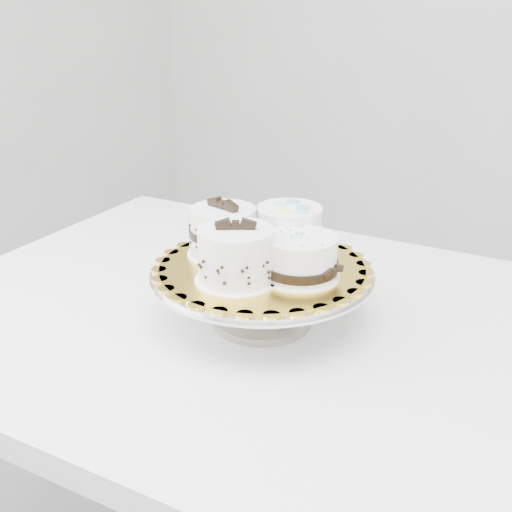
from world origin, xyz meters
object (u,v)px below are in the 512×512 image
Objects in this scene: cake_stand at (262,286)px; cake_swirl at (236,256)px; table at (294,362)px; cake_dots at (289,230)px; cake_ribbon at (300,258)px; cake_banded at (223,233)px; cake_board at (262,267)px.

cake_stand is 0.10m from cake_swirl.
table is 0.22m from cake_dots.
cake_ribbon is at bearing 0.24° from cake_stand.
cake_stand is at bearing -148.23° from table.
cake_ribbon is (0.03, -0.03, 0.20)m from table.
table is 11.25× the size of cake_banded.
cake_board is at bearing -148.23° from table.
cake_stand is 0.09m from cake_ribbon.
cake_swirl reaches higher than cake_stand.
cake_stand is 1.09× the size of cake_board.
cake_banded is at bearing -123.28° from cake_dots.
cake_dots is (0.00, 0.07, 0.07)m from cake_stand.
cake_ribbon is (0.07, 0.06, -0.01)m from cake_swirl.
table is 0.18m from cake_board.
table is 0.15m from cake_stand.
cake_banded is 0.10m from cake_dots.
cake_dots is 0.09m from cake_ribbon.
cake_swirl is at bearing -91.39° from cake_board.
cake_banded is at bearing -173.79° from cake_ribbon.
cake_banded is at bearing 175.53° from cake_board.
cake_swirl reaches higher than table.
table is at bearing 37.98° from cake_board.
cake_board is 2.07× the size of cake_swirl.
cake_dots reaches higher than table.
cake_banded is at bearing -173.97° from table.
cake_swirl is at bearing -33.45° from cake_banded.
cake_board is (-0.00, 0.00, 0.03)m from cake_stand.
cake_dots is at bearing 52.87° from cake_swirl.
cake_stand is at bearing -74.28° from cake_dots.
cake_swirl is (-0.00, -0.06, 0.04)m from cake_board.
table is 8.80× the size of cake_swirl.
cake_ribbon is at bearing 0.24° from cake_board.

